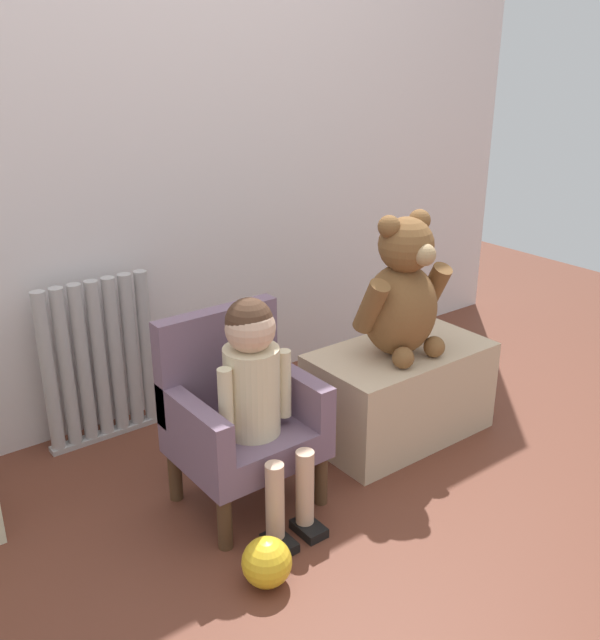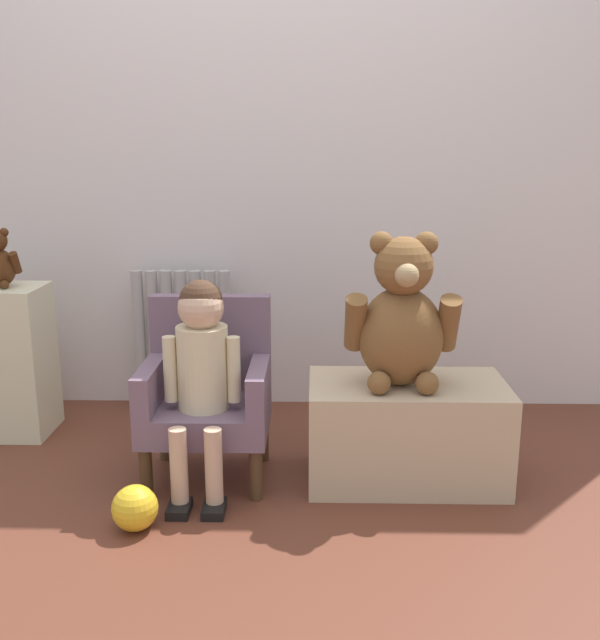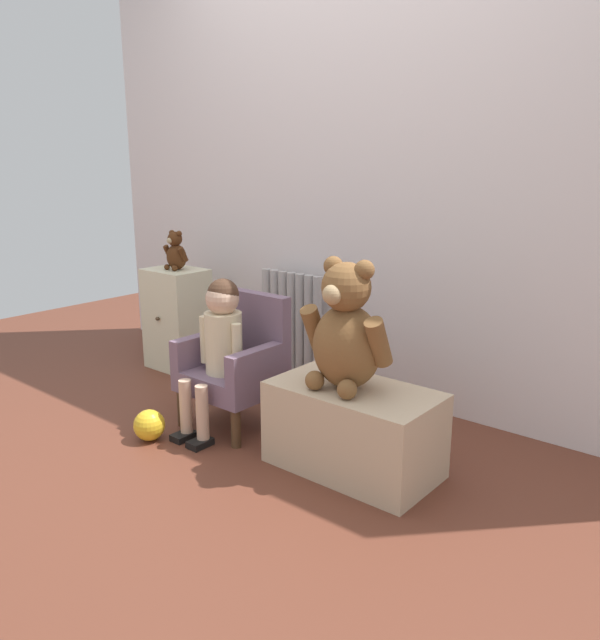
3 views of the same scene
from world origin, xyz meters
name	(u,v)px [view 3 (image 3 of 3)]	position (x,y,z in m)	size (l,w,h in m)	color
ground_plane	(179,469)	(0.00, 0.00, 0.00)	(6.00, 6.00, 0.00)	brown
back_wall	(359,163)	(0.00, 1.23, 1.20)	(3.80, 0.05, 2.40)	silver
radiator	(291,327)	(-0.35, 1.11, 0.31)	(0.43, 0.05, 0.62)	#B0ACAB
small_dresser	(178,319)	(-1.01, 0.84, 0.30)	(0.34, 0.29, 0.60)	beige
child_armchair	(237,362)	(-0.15, 0.49, 0.30)	(0.42, 0.37, 0.62)	slate
child_figure	(220,335)	(-0.15, 0.38, 0.46)	(0.25, 0.35, 0.71)	beige
low_bench	(353,429)	(0.54, 0.46, 0.17)	(0.67, 0.37, 0.35)	#C7AC8A
large_teddy_bear	(346,332)	(0.51, 0.44, 0.57)	(0.37, 0.26, 0.51)	brown
small_teddy_bear	(176,253)	(-0.99, 0.84, 0.70)	(0.17, 0.12, 0.23)	#482611
toy_ball	(149,425)	(-0.32, 0.09, 0.07)	(0.14, 0.14, 0.14)	yellow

